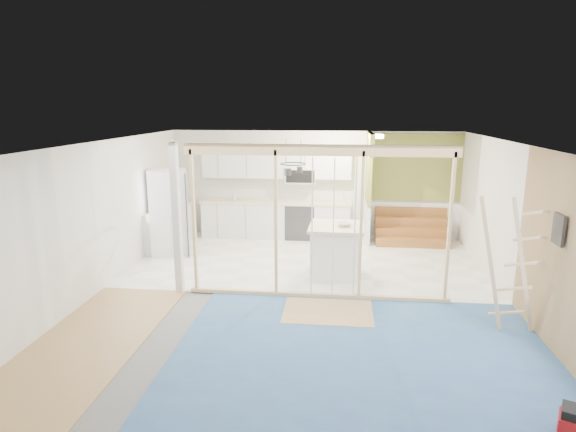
# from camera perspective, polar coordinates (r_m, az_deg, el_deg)

# --- Properties ---
(room) EXTENTS (7.01, 8.01, 2.61)m
(room) POSITION_cam_1_polar(r_m,az_deg,el_deg) (7.93, 1.43, -0.83)
(room) COLOR slate
(room) RESTS_ON ground
(floor_overlays) EXTENTS (7.00, 8.00, 0.03)m
(floor_overlays) POSITION_cam_1_polar(r_m,az_deg,el_deg) (8.38, 1.92, -9.34)
(floor_overlays) COLOR white
(floor_overlays) RESTS_ON room
(stud_frame) EXTENTS (4.66, 0.14, 2.60)m
(stud_frame) POSITION_cam_1_polar(r_m,az_deg,el_deg) (7.89, -0.52, 1.37)
(stud_frame) COLOR beige
(stud_frame) RESTS_ON room
(base_cabinets) EXTENTS (4.45, 2.24, 0.93)m
(base_cabinets) POSITION_cam_1_polar(r_m,az_deg,el_deg) (11.59, -5.12, -0.68)
(base_cabinets) COLOR white
(base_cabinets) RESTS_ON room
(upper_cabinets) EXTENTS (3.60, 0.41, 0.85)m
(upper_cabinets) POSITION_cam_1_polar(r_m,az_deg,el_deg) (11.67, -1.10, 6.21)
(upper_cabinets) COLOR white
(upper_cabinets) RESTS_ON room
(green_partition) EXTENTS (2.25, 1.51, 2.60)m
(green_partition) POSITION_cam_1_polar(r_m,az_deg,el_deg) (11.64, 13.06, 1.50)
(green_partition) COLOR olive
(green_partition) RESTS_ON room
(pot_rack) EXTENTS (0.52, 0.52, 0.72)m
(pot_rack) POSITION_cam_1_polar(r_m,az_deg,el_deg) (9.69, 0.59, 5.88)
(pot_rack) COLOR black
(pot_rack) RESTS_ON room
(electrical_panel) EXTENTS (0.04, 0.30, 0.40)m
(electrical_panel) POSITION_cam_1_polar(r_m,az_deg,el_deg) (7.04, 29.41, -1.39)
(electrical_panel) COLOR #36373B
(electrical_panel) RESTS_ON room
(ceiling_light) EXTENTS (0.32, 0.32, 0.08)m
(ceiling_light) POSITION_cam_1_polar(r_m,az_deg,el_deg) (10.72, 10.43, 9.27)
(ceiling_light) COLOR #FFEABF
(ceiling_light) RESTS_ON room
(fridge) EXTENTS (1.04, 1.00, 1.85)m
(fridge) POSITION_cam_1_polar(r_m,az_deg,el_deg) (10.76, -13.90, 0.42)
(fridge) COLOR white
(fridge) RESTS_ON room
(island) EXTENTS (1.05, 1.05, 1.00)m
(island) POSITION_cam_1_polar(r_m,az_deg,el_deg) (9.18, 5.73, -4.17)
(island) COLOR white
(island) RESTS_ON room
(bowl) EXTENTS (0.36, 0.36, 0.07)m
(bowl) POSITION_cam_1_polar(r_m,az_deg,el_deg) (9.02, 6.70, -0.97)
(bowl) COLOR white
(bowl) RESTS_ON island
(soap_bottle_a) EXTENTS (0.11, 0.11, 0.28)m
(soap_bottle_a) POSITION_cam_1_polar(r_m,az_deg,el_deg) (11.79, -6.40, 2.51)
(soap_bottle_a) COLOR silver
(soap_bottle_a) RESTS_ON base_cabinets
(soap_bottle_b) EXTENTS (0.10, 0.10, 0.18)m
(soap_bottle_b) POSITION_cam_1_polar(r_m,az_deg,el_deg) (11.68, 6.43, 2.18)
(soap_bottle_b) COLOR silver
(soap_bottle_b) RESTS_ON base_cabinets
(ladder) EXTENTS (1.05, 0.13, 1.95)m
(ladder) POSITION_cam_1_polar(r_m,az_deg,el_deg) (7.50, 24.90, -5.26)
(ladder) COLOR tan
(ladder) RESTS_ON room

